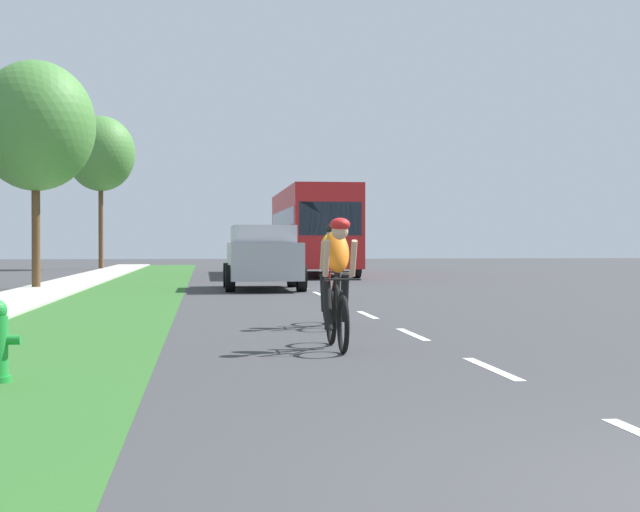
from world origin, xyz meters
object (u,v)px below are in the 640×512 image
object	(u,v)px
cyclist_lead	(337,282)
cyclist_trailing	(331,274)
bus_red	(312,227)
street_tree_far	(101,154)
suv_silver	(263,256)
street_tree_near	(36,126)

from	to	relation	value
cyclist_lead	cyclist_trailing	world-z (taller)	same
bus_red	cyclist_trailing	bearing A→B (deg)	-95.76
cyclist_lead	cyclist_trailing	bearing A→B (deg)	83.72
cyclist_lead	cyclist_trailing	size ratio (longest dim) A/B	1.00
cyclist_lead	street_tree_far	world-z (taller)	street_tree_far
cyclist_trailing	bus_red	xyz separation A→B (m)	(2.50, 24.74, 1.17)
cyclist_lead	cyclist_trailing	xyz separation A→B (m)	(0.35, 3.16, 0.00)
cyclist_trailing	suv_silver	distance (m)	12.32
suv_silver	street_tree_far	world-z (taller)	street_tree_far
bus_red	street_tree_near	xyz separation A→B (m)	(-9.21, -11.25, 2.65)
street_tree_near	suv_silver	bearing A→B (deg)	-10.40
cyclist_lead	bus_red	distance (m)	28.08
cyclist_lead	bus_red	world-z (taller)	bus_red
cyclist_trailing	street_tree_far	size ratio (longest dim) A/B	0.22
cyclist_trailing	bus_red	distance (m)	24.90
cyclist_trailing	bus_red	world-z (taller)	bus_red
suv_silver	bus_red	distance (m)	12.78
suv_silver	street_tree_far	distance (m)	23.88
suv_silver	street_tree_far	size ratio (longest dim) A/B	0.61
cyclist_trailing	suv_silver	world-z (taller)	suv_silver
suv_silver	street_tree_near	bearing A→B (deg)	169.60
cyclist_lead	cyclist_trailing	distance (m)	3.18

